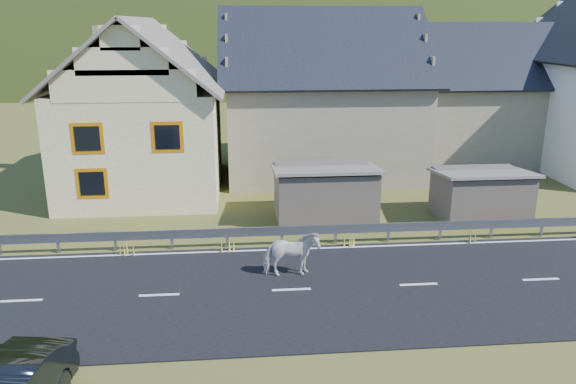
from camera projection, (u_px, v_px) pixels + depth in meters
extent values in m
plane|color=#474D1D|center=(418.00, 286.00, 17.55)|extent=(160.00, 160.00, 0.00)
cube|color=black|center=(418.00, 285.00, 17.55)|extent=(60.00, 7.00, 0.04)
cube|color=silver|center=(419.00, 284.00, 17.54)|extent=(60.00, 6.60, 0.01)
cube|color=#93969B|center=(389.00, 227.00, 20.90)|extent=(28.00, 0.08, 0.34)
cube|color=#93969B|center=(0.00, 246.00, 19.78)|extent=(0.10, 0.06, 0.70)
cube|color=#93969B|center=(58.00, 244.00, 19.95)|extent=(0.10, 0.06, 0.70)
cube|color=#93969B|center=(115.00, 242.00, 20.12)|extent=(0.10, 0.06, 0.70)
cube|color=#93969B|center=(172.00, 240.00, 20.30)|extent=(0.10, 0.06, 0.70)
cube|color=#93969B|center=(227.00, 238.00, 20.47)|extent=(0.10, 0.06, 0.70)
cube|color=#93969B|center=(282.00, 236.00, 20.64)|extent=(0.10, 0.06, 0.70)
cube|color=#93969B|center=(335.00, 235.00, 20.81)|extent=(0.10, 0.06, 0.70)
cube|color=#93969B|center=(388.00, 233.00, 20.98)|extent=(0.10, 0.06, 0.70)
cube|color=#93969B|center=(440.00, 231.00, 21.15)|extent=(0.10, 0.06, 0.70)
cube|color=#93969B|center=(491.00, 230.00, 21.33)|extent=(0.10, 0.06, 0.70)
cube|color=#93969B|center=(542.00, 228.00, 21.50)|extent=(0.10, 0.06, 0.70)
cube|color=#665B4E|center=(324.00, 194.00, 23.26)|extent=(4.30, 3.30, 2.40)
cube|color=#665B4E|center=(480.00, 195.00, 23.37)|extent=(3.80, 2.90, 2.20)
cube|color=#FFECB0|center=(146.00, 138.00, 27.42)|extent=(7.00, 9.00, 5.00)
cube|color=#C16906|center=(88.00, 138.00, 22.73)|extent=(1.30, 0.12, 1.30)
cube|color=#C16906|center=(168.00, 137.00, 23.01)|extent=(1.30, 0.12, 1.30)
cube|color=#C16906|center=(92.00, 183.00, 23.28)|extent=(1.30, 0.12, 1.30)
cube|color=gray|center=(103.00, 51.00, 27.51)|extent=(0.70, 0.70, 2.40)
cube|color=gray|center=(320.00, 125.00, 31.05)|extent=(10.00, 9.00, 5.00)
cube|color=gray|center=(479.00, 120.00, 33.88)|extent=(9.00, 8.00, 4.60)
ellipsoid|color=black|center=(268.00, 107.00, 195.41)|extent=(440.00, 280.00, 260.00)
imported|color=silver|center=(291.00, 254.00, 17.95)|extent=(0.90, 1.82, 1.50)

